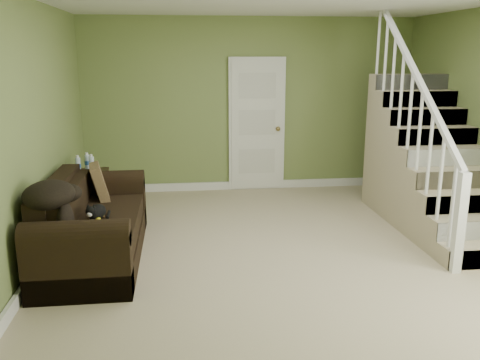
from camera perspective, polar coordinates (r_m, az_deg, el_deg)
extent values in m
cube|color=tan|center=(5.45, 5.10, -8.35)|extent=(5.00, 5.50, 0.01)
cube|color=olive|center=(7.79, 1.13, 8.37)|extent=(5.00, 0.04, 2.60)
cube|color=olive|center=(2.55, 18.55, -4.39)|extent=(5.00, 0.04, 2.60)
cube|color=olive|center=(5.18, -22.79, 4.39)|extent=(0.04, 5.50, 2.60)
cube|color=white|center=(7.98, 1.12, -0.55)|extent=(5.00, 0.04, 0.12)
cube|color=white|center=(5.50, -21.26, -8.41)|extent=(0.04, 5.50, 0.12)
cube|color=white|center=(7.80, 1.89, 6.23)|extent=(0.86, 0.05, 2.02)
cube|color=white|center=(7.78, 1.91, 6.14)|extent=(0.78, 0.04, 1.96)
sphere|color=olive|center=(7.80, 4.29, 5.76)|extent=(0.07, 0.07, 0.07)
cylinder|color=white|center=(5.37, 22.76, -2.44)|extent=(0.04, 0.04, 0.90)
cube|color=tan|center=(5.94, 24.88, -5.66)|extent=(1.00, 0.27, 0.40)
cylinder|color=white|center=(5.55, 21.61, 0.32)|extent=(0.04, 0.04, 0.90)
cube|color=tan|center=(6.13, 23.68, -3.97)|extent=(1.00, 0.27, 0.60)
cylinder|color=white|center=(5.74, 20.53, 2.90)|extent=(0.04, 0.04, 0.90)
cube|color=tan|center=(6.33, 22.56, -2.37)|extent=(1.00, 0.27, 0.80)
cylinder|color=white|center=(5.94, 19.52, 5.30)|extent=(0.04, 0.04, 0.90)
cube|color=tan|center=(6.53, 21.50, -0.88)|extent=(1.00, 0.27, 1.00)
cylinder|color=white|center=(6.16, 18.57, 7.54)|extent=(0.04, 0.04, 0.90)
cube|color=tan|center=(6.74, 20.51, 0.53)|extent=(1.00, 0.27, 1.20)
cylinder|color=white|center=(6.39, 17.68, 9.62)|extent=(0.04, 0.04, 0.90)
cube|color=tan|center=(6.95, 19.58, 1.85)|extent=(1.00, 0.27, 1.40)
cylinder|color=white|center=(6.63, 16.85, 11.55)|extent=(0.04, 0.04, 0.90)
cube|color=tan|center=(7.17, 18.71, 3.09)|extent=(1.00, 0.27, 1.60)
cylinder|color=white|center=(6.87, 16.06, 13.35)|extent=(0.04, 0.04, 0.90)
cube|color=tan|center=(7.39, 17.88, 4.26)|extent=(1.00, 0.27, 1.80)
cylinder|color=white|center=(7.12, 15.31, 15.02)|extent=(0.04, 0.04, 0.90)
cube|color=white|center=(5.28, 23.42, -4.47)|extent=(0.09, 0.09, 1.00)
cube|color=white|center=(6.13, 18.91, 11.72)|extent=(0.06, 2.46, 1.84)
cube|color=black|center=(5.53, -15.82, -7.17)|extent=(0.91, 2.10, 0.24)
cube|color=black|center=(5.44, -14.99, -4.96)|extent=(0.69, 1.58, 0.21)
cube|color=black|center=(4.62, -17.70, -9.28)|extent=(0.91, 0.24, 0.59)
cube|color=black|center=(6.35, -14.69, -2.66)|extent=(0.91, 0.24, 0.59)
cylinder|color=black|center=(4.51, -17.98, -5.82)|extent=(0.91, 0.24, 0.24)
cylinder|color=black|center=(6.27, -14.85, -0.07)|extent=(0.91, 0.24, 0.24)
cube|color=black|center=(5.47, -19.82, -3.18)|extent=(0.19, 1.62, 0.60)
cube|color=black|center=(5.42, -18.36, -2.38)|extent=(0.13, 1.57, 0.33)
cube|color=black|center=(6.71, -16.67, -1.75)|extent=(0.56, 0.56, 0.63)
cylinder|color=white|center=(6.57, -17.72, 1.55)|extent=(0.06, 0.06, 0.20)
cylinder|color=#2D62B1|center=(6.57, -17.72, 1.55)|extent=(0.07, 0.07, 0.05)
cylinder|color=white|center=(6.54, -17.80, 2.54)|extent=(0.03, 0.03, 0.03)
cylinder|color=white|center=(6.58, -16.32, 1.68)|extent=(0.06, 0.06, 0.20)
cylinder|color=#2D62B1|center=(6.58, -16.32, 1.68)|extent=(0.07, 0.07, 0.05)
cylinder|color=white|center=(6.56, -16.39, 2.66)|extent=(0.03, 0.03, 0.03)
cylinder|color=white|center=(6.71, -16.77, 1.88)|extent=(0.06, 0.06, 0.20)
cylinder|color=#2D62B1|center=(6.71, -16.77, 1.88)|extent=(0.07, 0.07, 0.05)
cylinder|color=white|center=(6.69, -16.84, 2.85)|extent=(0.03, 0.03, 0.03)
ellipsoid|color=black|center=(5.29, -15.77, -3.49)|extent=(0.22, 0.31, 0.15)
ellipsoid|color=white|center=(5.24, -15.86, -3.99)|extent=(0.11, 0.13, 0.08)
sphere|color=black|center=(5.14, -16.05, -3.42)|extent=(0.12, 0.12, 0.10)
ellipsoid|color=white|center=(5.11, -16.11, -3.75)|extent=(0.06, 0.05, 0.05)
cone|color=black|center=(5.14, -16.39, -2.83)|extent=(0.04, 0.05, 0.05)
cone|color=black|center=(5.13, -15.76, -2.81)|extent=(0.04, 0.05, 0.05)
cylinder|color=black|center=(5.40, -14.77, -3.72)|extent=(0.04, 0.21, 0.03)
ellipsoid|color=#D0C917|center=(5.20, -15.64, -4.37)|extent=(0.08, 0.19, 0.05)
cube|color=#4E301F|center=(6.03, -15.47, -0.29)|extent=(0.28, 0.46, 0.44)
ellipsoid|color=black|center=(4.79, -20.67, -1.55)|extent=(0.52, 0.63, 0.24)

